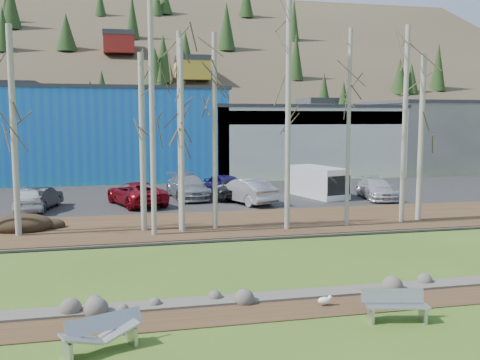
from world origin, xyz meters
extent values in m
plane|color=#355519|center=(0.00, 0.00, 0.00)|extent=(200.00, 200.00, 0.00)
cube|color=#382616|center=(0.00, 2.10, 0.01)|extent=(80.00, 1.80, 0.03)
cube|color=#382616|center=(0.00, 14.50, 0.07)|extent=(80.00, 7.00, 0.15)
cube|color=black|center=(0.00, 25.00, 0.07)|extent=(80.00, 14.00, 0.14)
cube|color=blue|center=(-6.00, 39.00, 4.00)|extent=(20.00, 12.00, 8.00)
cube|color=#333338|center=(-6.00, 39.00, 8.15)|extent=(20.40, 12.24, 0.30)
cube|color=#BCBCB8|center=(12.00, 39.00, 3.25)|extent=(18.00, 12.00, 6.50)
cube|color=#333338|center=(12.00, 39.00, 6.65)|extent=(18.36, 12.24, 0.30)
cube|color=navy|center=(12.00, 33.10, 5.60)|extent=(17.64, 0.20, 1.20)
cube|color=slate|center=(28.00, 39.00, 3.50)|extent=(14.00, 12.00, 7.00)
cube|color=#333338|center=(28.00, 39.00, 7.15)|extent=(14.28, 12.24, 0.30)
cube|color=#A4A6A9|center=(1.36, 0.69, 0.21)|extent=(0.19, 0.53, 0.42)
cube|color=#A4A6A9|center=(2.77, 0.38, 0.21)|extent=(0.19, 0.53, 0.42)
cube|color=#A4A6A9|center=(2.02, 0.74, 0.67)|extent=(1.71, 0.48, 0.39)
cube|color=#A4A6A9|center=(2.06, 0.54, 0.43)|extent=(1.79, 0.84, 0.05)
cube|color=#A4A6A9|center=(-6.53, 0.04, 0.23)|extent=(0.30, 0.57, 0.46)
cube|color=#A4A6A9|center=(-5.08, 0.65, 0.23)|extent=(0.30, 0.57, 0.46)
cube|color=#A4A6A9|center=(-5.72, 0.56, 0.63)|extent=(1.83, 0.93, 0.41)
cube|color=#97999C|center=(-6.24, 0.16, 0.42)|extent=(1.05, 0.84, 0.34)
cube|color=#97999C|center=(-5.37, 0.53, 0.42)|extent=(1.05, 0.84, 0.34)
cylinder|color=gold|center=(0.52, 2.04, 0.06)|extent=(0.01, 0.01, 0.11)
cylinder|color=gold|center=(0.52, 2.11, 0.06)|extent=(0.01, 0.01, 0.11)
ellipsoid|color=white|center=(0.56, 2.08, 0.18)|extent=(0.39, 0.22, 0.22)
cube|color=gray|center=(0.56, 2.08, 0.22)|extent=(0.26, 0.16, 0.02)
sphere|color=white|center=(0.72, 2.04, 0.28)|extent=(0.12, 0.12, 0.12)
cone|color=gold|center=(0.79, 2.02, 0.28)|extent=(0.07, 0.05, 0.03)
ellipsoid|color=black|center=(-9.98, 14.97, 0.43)|extent=(2.89, 2.04, 0.57)
cylinder|color=#A6A496|center=(-9.93, 13.70, 4.94)|extent=(0.28, 0.28, 9.57)
cylinder|color=#A6A496|center=(-4.19, 13.58, 4.38)|extent=(0.28, 0.28, 8.46)
cylinder|color=#A6A496|center=(-2.38, 12.94, 4.70)|extent=(0.22, 0.22, 9.09)
cylinder|color=#A6A496|center=(-3.77, 12.49, 5.48)|extent=(0.25, 0.25, 10.66)
cylinder|color=#A6A496|center=(-2.41, 13.34, 4.88)|extent=(0.24, 0.24, 9.46)
cylinder|color=#A6A496|center=(5.87, 12.51, 5.04)|extent=(0.20, 0.20, 9.77)
cylinder|color=#A6A496|center=(2.69, 12.43, 5.94)|extent=(0.26, 0.26, 11.58)
cylinder|color=#A6A496|center=(10.26, 13.12, 4.52)|extent=(0.29, 0.29, 8.74)
cylinder|color=#A6A496|center=(9.10, 12.80, 5.20)|extent=(0.25, 0.25, 10.09)
cylinder|color=#A6A496|center=(-0.73, 13.34, 4.88)|extent=(0.24, 0.24, 9.46)
imported|color=silver|center=(-10.52, 20.50, 0.86)|extent=(2.22, 4.38, 1.43)
imported|color=black|center=(-9.96, 21.04, 0.81)|extent=(2.30, 4.31, 1.35)
imported|color=maroon|center=(-4.32, 21.39, 0.88)|extent=(4.05, 5.81, 1.47)
imported|color=gray|center=(-0.81, 23.49, 0.94)|extent=(2.78, 5.69, 1.59)
imported|color=navy|center=(1.85, 23.35, 0.93)|extent=(3.13, 5.01, 1.59)
imported|color=#ADACAE|center=(2.53, 20.64, 0.94)|extent=(3.37, 5.14, 1.60)
imported|color=#232426|center=(1.96, 22.83, 0.78)|extent=(2.41, 4.70, 1.27)
imported|color=#BCBCBE|center=(11.56, 20.50, 0.82)|extent=(2.67, 4.97, 1.37)
cube|color=white|center=(8.08, 22.36, 1.17)|extent=(3.12, 5.06, 2.06)
cube|color=black|center=(8.57, 20.56, 1.17)|extent=(2.06, 1.43, 1.28)
camera|label=1|loc=(-5.23, -12.29, 5.54)|focal=40.00mm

